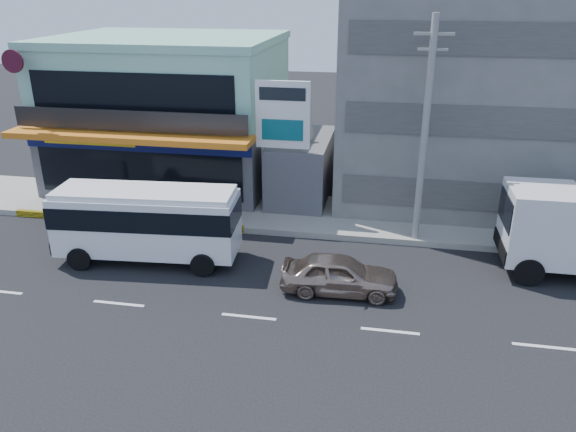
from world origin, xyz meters
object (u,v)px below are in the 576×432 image
object	(u,v)px
concrete_building	(500,67)
satellite_dish	(299,141)
motorcycle_rider	(89,212)
minibus	(147,219)
billboard	(283,123)
utility_pole_near	(425,133)
shop_building	(171,115)
sedan	(339,274)

from	to	relation	value
concrete_building	satellite_dish	bearing A→B (deg)	-158.20
concrete_building	motorcycle_rider	xyz separation A→B (m)	(-19.81, -8.20, -6.36)
minibus	motorcycle_rider	bearing A→B (deg)	145.29
satellite_dish	billboard	bearing A→B (deg)	-105.52
utility_pole_near	motorcycle_rider	world-z (taller)	utility_pole_near
shop_building	billboard	bearing A→B (deg)	-32.32
concrete_building	minibus	distance (m)	19.70
billboard	minibus	size ratio (longest dim) A/B	0.88
billboard	satellite_dish	bearing A→B (deg)	74.48
satellite_dish	sedan	size ratio (longest dim) A/B	0.34
concrete_building	shop_building	bearing A→B (deg)	-176.65
billboard	motorcycle_rider	xyz separation A→B (m)	(-9.31, -2.40, -4.29)
billboard	utility_pole_near	xyz separation A→B (m)	(6.50, -1.80, 0.22)
minibus	sedan	size ratio (longest dim) A/B	1.75
satellite_dish	sedan	xyz separation A→B (m)	(3.00, -8.64, -2.81)
billboard	minibus	world-z (taller)	billboard
shop_building	utility_pole_near	bearing A→B (deg)	-25.06
minibus	sedan	bearing A→B (deg)	-8.87
billboard	utility_pole_near	distance (m)	6.75
billboard	motorcycle_rider	bearing A→B (deg)	-165.55
concrete_building	sedan	world-z (taller)	concrete_building
billboard	sedan	distance (m)	8.74
billboard	motorcycle_rider	size ratio (longest dim) A/B	3.55
concrete_building	sedan	bearing A→B (deg)	-118.99
concrete_building	motorcycle_rider	distance (m)	22.37
shop_building	satellite_dish	size ratio (longest dim) A/B	8.27
sedan	minibus	bearing A→B (deg)	79.08
utility_pole_near	motorcycle_rider	size ratio (longest dim) A/B	5.15
concrete_building	minibus	xyz separation A→B (m)	(-15.28, -11.34, -5.09)
sedan	shop_building	bearing A→B (deg)	41.48
shop_building	minibus	bearing A→B (deg)	-75.17
concrete_building	billboard	distance (m)	12.17
utility_pole_near	sedan	xyz separation A→B (m)	(-3.00, -5.04, -4.39)
satellite_dish	minibus	distance (m)	9.19
sedan	motorcycle_rider	world-z (taller)	motorcycle_rider
utility_pole_near	sedan	bearing A→B (deg)	-120.78
billboard	minibus	bearing A→B (deg)	-130.74
utility_pole_near	minibus	size ratio (longest dim) A/B	1.28
shop_building	billboard	size ratio (longest dim) A/B	1.80
billboard	utility_pole_near	size ratio (longest dim) A/B	0.69
concrete_building	minibus	world-z (taller)	concrete_building
motorcycle_rider	sedan	bearing A→B (deg)	-19.09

